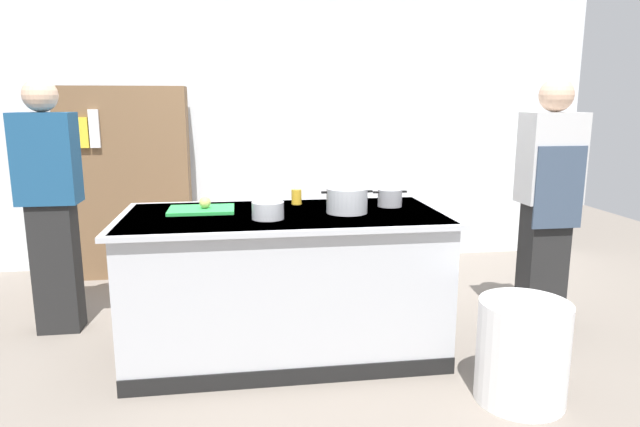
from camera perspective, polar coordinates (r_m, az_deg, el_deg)
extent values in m
plane|color=slate|center=(3.67, -3.51, -13.87)|extent=(10.00, 10.00, 0.00)
cube|color=silver|center=(5.41, -5.66, 10.69)|extent=(6.40, 0.12, 3.00)
cube|color=#B7BABF|center=(3.50, -3.60, -7.20)|extent=(1.90, 0.90, 0.90)
cube|color=#B7BABF|center=(3.39, -3.70, -0.21)|extent=(1.98, 0.98, 0.03)
cube|color=black|center=(3.24, -2.80, -16.50)|extent=(1.90, 0.01, 0.10)
cube|color=green|center=(3.50, -12.12, 0.38)|extent=(0.40, 0.28, 0.02)
sphere|color=tan|center=(3.49, -11.77, 1.10)|extent=(0.07, 0.07, 0.07)
cylinder|color=#B7BABF|center=(3.38, 2.79, 1.35)|extent=(0.25, 0.25, 0.15)
cube|color=black|center=(3.35, 0.44, 2.19)|extent=(0.04, 0.02, 0.01)
cube|color=black|center=(3.40, 5.12, 2.29)|extent=(0.04, 0.02, 0.01)
cylinder|color=#99999E|center=(3.62, 7.21, 1.61)|extent=(0.16, 0.16, 0.11)
cube|color=black|center=(3.58, 5.79, 2.19)|extent=(0.04, 0.02, 0.01)
cube|color=black|center=(3.63, 8.65, 2.25)|extent=(0.04, 0.02, 0.01)
cylinder|color=#B7BABF|center=(3.22, -5.39, 0.32)|extent=(0.19, 0.19, 0.10)
cylinder|color=yellow|center=(3.66, -2.44, 1.73)|extent=(0.07, 0.07, 0.10)
cylinder|color=white|center=(3.19, 20.11, -13.23)|extent=(0.47, 0.47, 0.55)
cube|color=black|center=(4.13, 21.93, -5.09)|extent=(0.28, 0.20, 0.90)
cube|color=silver|center=(4.00, 22.73, 5.29)|extent=(0.38, 0.24, 0.60)
sphere|color=#D3AA8C|center=(3.98, 23.20, 11.16)|extent=(0.22, 0.22, 0.22)
cube|color=#38475B|center=(3.91, 23.46, 2.45)|extent=(0.34, 0.02, 0.54)
cube|color=black|center=(4.22, -25.48, -5.06)|extent=(0.28, 0.20, 0.90)
cube|color=navy|center=(4.08, -26.39, 5.10)|extent=(0.38, 0.24, 0.60)
sphere|color=#D3AA8C|center=(4.07, -26.91, 10.84)|extent=(0.22, 0.22, 0.22)
cube|color=brown|center=(5.25, -19.25, 2.96)|extent=(1.10, 0.28, 1.70)
cube|color=brown|center=(5.16, -24.81, 7.65)|extent=(0.05, 0.03, 0.27)
cube|color=purple|center=(5.14, -24.07, 7.45)|extent=(0.05, 0.03, 0.23)
cube|color=yellow|center=(5.12, -23.21, 7.67)|extent=(0.08, 0.03, 0.26)
cube|color=white|center=(5.09, -22.24, 8.10)|extent=(0.08, 0.03, 0.32)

